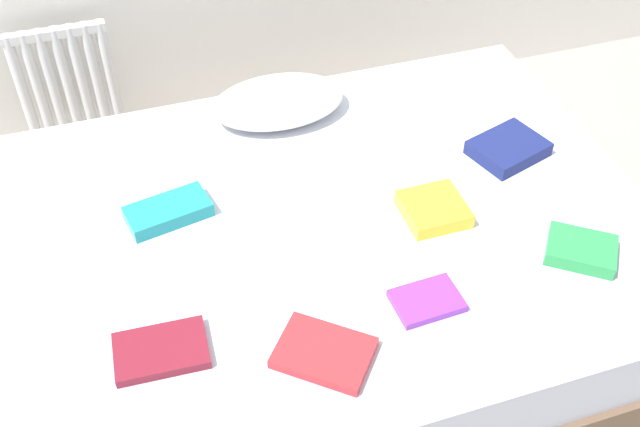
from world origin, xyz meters
TOP-DOWN VIEW (x-y plane):
  - ground_plane at (0.00, 0.00)m, footprint 8.00×8.00m
  - bed at (0.00, 0.00)m, footprint 2.00×1.50m
  - radiator at (-0.69, 1.20)m, footprint 0.39×0.04m
  - pillow at (0.01, 0.56)m, footprint 0.47×0.30m
  - textbook_purple at (0.16, -0.39)m, footprint 0.19×0.14m
  - textbook_navy at (0.67, 0.11)m, footprint 0.27×0.24m
  - textbook_red at (-0.16, -0.47)m, footprint 0.29×0.28m
  - textbook_green at (0.65, -0.37)m, footprint 0.24×0.23m
  - textbook_maroon at (-0.55, -0.34)m, footprint 0.24×0.17m
  - textbook_teal at (-0.44, 0.16)m, footprint 0.27×0.17m
  - textbook_yellow at (0.32, -0.08)m, footprint 0.18×0.18m

SIDE VIEW (x-z plane):
  - ground_plane at x=0.00m, z-range 0.00..0.00m
  - bed at x=0.00m, z-range 0.00..0.50m
  - radiator at x=-0.69m, z-range 0.11..0.61m
  - textbook_purple at x=0.16m, z-range 0.50..0.52m
  - textbook_maroon at x=-0.55m, z-range 0.50..0.53m
  - textbook_red at x=-0.16m, z-range 0.50..0.53m
  - textbook_green at x=0.65m, z-range 0.50..0.54m
  - textbook_teal at x=-0.44m, z-range 0.50..0.55m
  - textbook_yellow at x=0.32m, z-range 0.50..0.55m
  - textbook_navy at x=0.67m, z-range 0.50..0.55m
  - pillow at x=0.01m, z-range 0.50..0.61m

